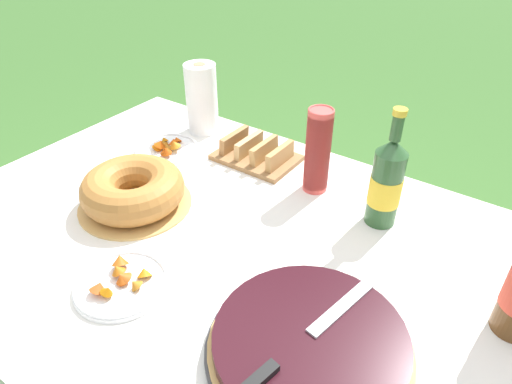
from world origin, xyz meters
TOP-DOWN VIEW (x-y plane):
  - garden_table at (0.00, 0.00)m, footprint 1.58×1.09m
  - tablecloth at (0.00, 0.00)m, footprint 1.59×1.10m
  - berry_tart at (0.35, -0.18)m, footprint 0.40×0.40m
  - serving_knife at (0.35, -0.21)m, footprint 0.09×0.37m
  - bundt_cake at (-0.29, -0.03)m, footprint 0.31×0.31m
  - cup_stack at (0.08, 0.33)m, footprint 0.07×0.07m
  - cider_bottle_green at (0.30, 0.30)m, footprint 0.08×0.08m
  - snack_plate_near at (-0.08, -0.26)m, footprint 0.21×0.21m
  - snack_plate_left at (-0.43, 0.24)m, footprint 0.21×0.21m
  - paper_towel_roll at (-0.43, 0.43)m, footprint 0.11×0.11m
  - bread_board at (-0.16, 0.37)m, footprint 0.26×0.18m

SIDE VIEW (x-z plane):
  - garden_table at x=0.00m, z-range 0.31..1.08m
  - tablecloth at x=0.00m, z-range 0.70..0.81m
  - snack_plate_near at x=-0.08m, z-range 0.75..0.81m
  - snack_plate_left at x=-0.43m, z-range 0.75..0.81m
  - bread_board at x=-0.16m, z-range 0.76..0.83m
  - berry_tart at x=0.35m, z-range 0.77..0.83m
  - bundt_cake at x=-0.29m, z-range 0.77..0.88m
  - serving_knife at x=0.35m, z-range 0.83..0.84m
  - cider_bottle_green at x=0.30m, z-range 0.73..1.06m
  - paper_towel_roll at x=-0.43m, z-range 0.77..1.02m
  - cup_stack at x=0.08m, z-range 0.77..1.02m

